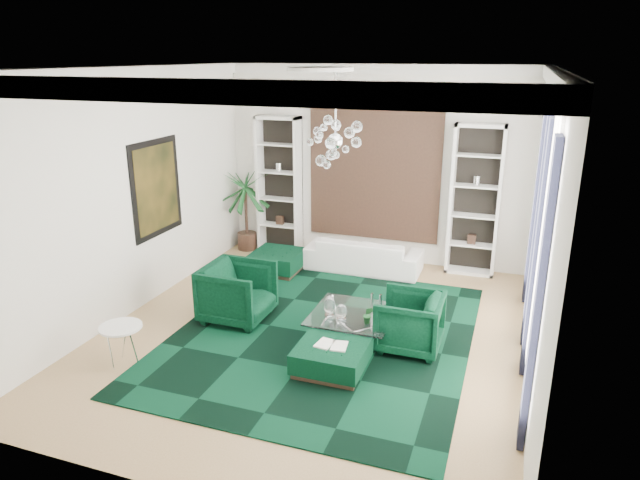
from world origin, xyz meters
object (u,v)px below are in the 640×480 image
at_px(ottoman_side, 277,262).
at_px(ottoman_front, 332,358).
at_px(armchair_right, 409,322).
at_px(sofa, 364,254).
at_px(armchair_left, 238,292).
at_px(coffee_table, 352,326).
at_px(side_table, 123,345).
at_px(palm, 246,199).

bearing_deg(ottoman_side, ottoman_front, -55.45).
distance_m(armchair_right, ottoman_side, 3.63).
xyz_separation_m(sofa, ottoman_front, (0.57, -3.67, -0.14)).
height_order(armchair_left, coffee_table, armchair_left).
height_order(armchair_right, coffee_table, armchair_right).
bearing_deg(side_table, palm, 96.55).
distance_m(coffee_table, side_table, 3.18).
relative_size(armchair_left, coffee_table, 0.86).
xyz_separation_m(armchair_right, ottoman_front, (-0.83, -0.91, -0.23)).
bearing_deg(palm, sofa, -8.37).
distance_m(armchair_right, palm, 5.20).
height_order(sofa, armchair_left, armchair_left).
xyz_separation_m(armchair_right, ottoman_side, (-2.93, 2.13, -0.21)).
bearing_deg(coffee_table, palm, 136.04).
xyz_separation_m(armchair_right, side_table, (-3.52, -1.68, -0.14)).
bearing_deg(palm, side_table, -83.45).
bearing_deg(ottoman_side, coffee_table, -45.12).
bearing_deg(ottoman_front, armchair_left, 152.87).
bearing_deg(armchair_right, ottoman_side, -126.04).
bearing_deg(coffee_table, armchair_right, -1.21).
bearing_deg(coffee_table, sofa, 101.96).
height_order(armchair_left, armchair_right, armchair_left).
xyz_separation_m(ottoman_front, palm, (-3.24, 4.06, 0.91)).
distance_m(armchair_left, palm, 3.47).
bearing_deg(armchair_right, sofa, -152.99).
distance_m(side_table, palm, 4.93).
distance_m(coffee_table, ottoman_front, 0.93).
xyz_separation_m(ottoman_side, palm, (-1.14, 1.02, 0.89)).
relative_size(armchair_right, ottoman_front, 1.00).
height_order(sofa, side_table, sofa).
bearing_deg(armchair_left, armchair_right, -90.71).
relative_size(sofa, armchair_left, 2.18).
bearing_deg(armchair_left, side_table, 154.06).
relative_size(sofa, palm, 1.00).
xyz_separation_m(sofa, armchair_right, (1.41, -2.76, 0.09)).
xyz_separation_m(ottoman_front, side_table, (-2.68, -0.77, 0.09)).
relative_size(armchair_left, side_table, 1.79).
bearing_deg(ottoman_front, sofa, 98.84).
relative_size(armchair_left, armchair_right, 1.12).
relative_size(coffee_table, ottoman_side, 1.30).
xyz_separation_m(coffee_table, palm, (-3.25, 3.13, 0.89)).
xyz_separation_m(coffee_table, side_table, (-2.69, -1.70, 0.07)).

